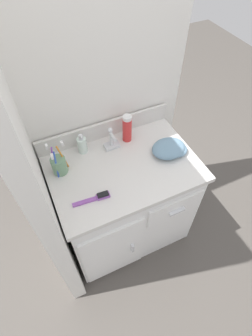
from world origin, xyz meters
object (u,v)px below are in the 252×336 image
at_px(shaving_cream_can, 127,128).
at_px(hand_towel, 171,149).
at_px(hairbrush, 97,198).
at_px(toothbrush_cup, 59,165).
at_px(soap_dispenser, 82,145).

distance_m(shaving_cream_can, hand_towel, 0.28).
bearing_deg(hand_towel, shaving_cream_can, 131.15).
bearing_deg(hairbrush, shaving_cream_can, 49.76).
xyz_separation_m(toothbrush_cup, hand_towel, (0.62, -0.13, -0.02)).
bearing_deg(hairbrush, toothbrush_cup, 119.12).
xyz_separation_m(soap_dispenser, hand_towel, (0.46, -0.23, -0.02)).
xyz_separation_m(soap_dispenser, shaving_cream_can, (0.28, -0.02, 0.03)).
xyz_separation_m(toothbrush_cup, shaving_cream_can, (0.44, 0.07, 0.03)).
bearing_deg(soap_dispenser, hairbrush, -97.64).
bearing_deg(soap_dispenser, shaving_cream_can, -3.65).
distance_m(hairbrush, hand_towel, 0.52).
relative_size(soap_dispenser, hairbrush, 0.68).
height_order(hairbrush, hand_towel, hand_towel).
bearing_deg(shaving_cream_can, soap_dispenser, 176.35).
bearing_deg(soap_dispenser, toothbrush_cup, -150.46).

